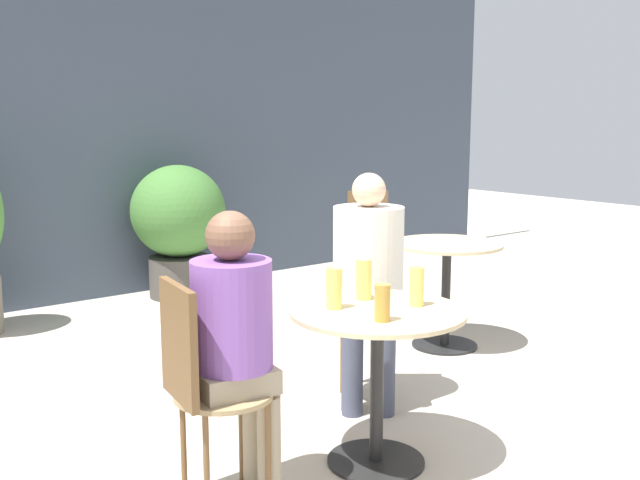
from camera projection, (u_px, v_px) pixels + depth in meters
name	position (u px, v px, depth m)	size (l,w,h in m)	color
ground_plane	(352.00, 471.00, 3.25)	(20.00, 20.00, 0.00)	#B2A899
storefront_wall	(46.00, 118.00, 5.87)	(10.00, 0.06, 3.00)	#3D4756
cafe_table_near	(377.00, 348.00, 3.24)	(0.76, 0.76, 0.70)	black
cafe_table_far	(446.00, 270.00, 4.92)	(0.73, 0.73, 0.70)	black
bistro_chair_0	(366.00, 298.00, 4.04)	(0.44, 0.45, 0.91)	#997F56
bistro_chair_1	(201.00, 375.00, 2.84)	(0.41, 0.39, 0.91)	#997F56
bistro_chair_3	(366.00, 233.00, 6.23)	(0.44, 0.44, 0.91)	#997F56
seated_person_0	(368.00, 271.00, 3.86)	(0.46, 0.47, 1.24)	#42475B
seated_person_1	(236.00, 330.00, 2.89)	(0.34, 0.31, 1.17)	gray
beer_glass_0	(364.00, 279.00, 3.38)	(0.07, 0.07, 0.18)	#DBC65B
beer_glass_1	(334.00, 288.00, 3.21)	(0.07, 0.07, 0.18)	#DBC65B
beer_glass_2	(382.00, 303.00, 3.02)	(0.07, 0.07, 0.15)	#B28433
beer_glass_3	(417.00, 287.00, 3.26)	(0.06, 0.06, 0.17)	#DBC65B
potted_plant_1	(178.00, 222.00, 6.28)	(0.79, 0.79, 1.12)	#47423D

